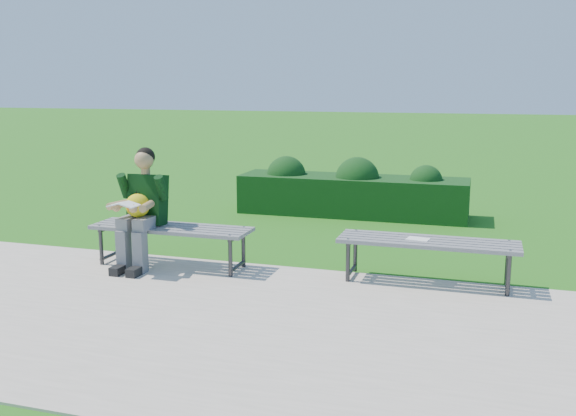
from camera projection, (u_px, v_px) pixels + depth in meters
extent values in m
plane|color=#32731F|center=(281.00, 268.00, 7.16)|extent=(80.00, 80.00, 0.00)
cube|color=#C2B3A0|center=(219.00, 321.00, 5.52)|extent=(30.00, 3.50, 0.02)
cube|color=#154416|center=(352.00, 196.00, 10.02)|extent=(3.54, 0.91, 0.60)
sphere|color=#154416|center=(286.00, 176.00, 10.31)|extent=(0.63, 0.63, 0.63)
sphere|color=#154416|center=(357.00, 179.00, 9.93)|extent=(0.69, 0.69, 0.68)
sphere|color=#154416|center=(426.00, 181.00, 9.68)|extent=(0.50, 0.50, 0.50)
cube|color=gray|center=(162.00, 232.00, 6.90)|extent=(1.80, 0.08, 0.04)
cube|color=gray|center=(167.00, 230.00, 6.99)|extent=(1.80, 0.08, 0.04)
cube|color=gray|center=(171.00, 228.00, 7.09)|extent=(1.80, 0.08, 0.04)
cube|color=gray|center=(175.00, 226.00, 7.19)|extent=(1.80, 0.08, 0.04)
cube|color=gray|center=(180.00, 224.00, 7.28)|extent=(1.80, 0.09, 0.04)
cylinder|color=#2D2D30|center=(101.00, 247.00, 7.18)|extent=(0.04, 0.04, 0.41)
cylinder|color=#2D2D30|center=(120.00, 239.00, 7.54)|extent=(0.04, 0.04, 0.41)
cylinder|color=#2D2D30|center=(110.00, 227.00, 7.32)|extent=(0.04, 0.42, 0.04)
cylinder|color=#2D2D30|center=(111.00, 255.00, 7.39)|extent=(0.04, 0.42, 0.04)
cylinder|color=gray|center=(99.00, 225.00, 7.12)|extent=(0.02, 0.02, 0.01)
cylinder|color=gray|center=(119.00, 218.00, 7.51)|extent=(0.02, 0.02, 0.01)
cylinder|color=#2D2D30|center=(230.00, 258.00, 6.73)|extent=(0.04, 0.04, 0.41)
cylinder|color=#2D2D30|center=(243.00, 249.00, 7.08)|extent=(0.04, 0.04, 0.41)
cylinder|color=#2D2D30|center=(237.00, 237.00, 6.87)|extent=(0.04, 0.42, 0.04)
cylinder|color=#2D2D30|center=(237.00, 266.00, 6.93)|extent=(0.04, 0.42, 0.04)
cylinder|color=gray|center=(229.00, 235.00, 6.66)|extent=(0.02, 0.02, 0.01)
cylinder|color=gray|center=(244.00, 227.00, 7.05)|extent=(0.02, 0.02, 0.01)
cube|color=gray|center=(426.00, 247.00, 6.28)|extent=(1.80, 0.08, 0.04)
cube|color=gray|center=(427.00, 244.00, 6.38)|extent=(1.80, 0.08, 0.04)
cube|color=gray|center=(428.00, 242.00, 6.47)|extent=(1.80, 0.09, 0.04)
cube|color=gray|center=(429.00, 240.00, 6.57)|extent=(1.80, 0.09, 0.04)
cube|color=gray|center=(430.00, 237.00, 6.67)|extent=(1.80, 0.09, 0.04)
cylinder|color=#2D2D30|center=(348.00, 262.00, 6.56)|extent=(0.04, 0.04, 0.41)
cylinder|color=#2D2D30|center=(355.00, 253.00, 6.92)|extent=(0.04, 0.04, 0.41)
cylinder|color=#2D2D30|center=(352.00, 240.00, 6.71)|extent=(0.04, 0.42, 0.04)
cylinder|color=#2D2D30|center=(351.00, 271.00, 6.77)|extent=(0.04, 0.42, 0.04)
cylinder|color=gray|center=(348.00, 239.00, 6.50)|extent=(0.02, 0.02, 0.01)
cylinder|color=gray|center=(356.00, 230.00, 6.89)|extent=(0.02, 0.02, 0.01)
cylinder|color=#2D2D30|center=(508.00, 275.00, 6.11)|extent=(0.04, 0.04, 0.41)
cylinder|color=#2D2D30|center=(507.00, 265.00, 6.47)|extent=(0.04, 0.04, 0.41)
cylinder|color=#2D2D30|center=(509.00, 252.00, 6.25)|extent=(0.04, 0.42, 0.04)
cylinder|color=#2D2D30|center=(507.00, 284.00, 6.32)|extent=(0.04, 0.42, 0.04)
cylinder|color=gray|center=(510.00, 250.00, 6.05)|extent=(0.02, 0.02, 0.01)
cylinder|color=gray|center=(509.00, 240.00, 6.44)|extent=(0.02, 0.02, 0.01)
cube|color=gray|center=(131.00, 221.00, 7.04)|extent=(0.14, 0.42, 0.13)
cube|color=gray|center=(147.00, 222.00, 6.98)|extent=(0.14, 0.42, 0.13)
cube|color=gray|center=(124.00, 251.00, 6.93)|extent=(0.12, 0.13, 0.45)
cube|color=gray|center=(140.00, 252.00, 6.87)|extent=(0.12, 0.13, 0.45)
cube|color=black|center=(120.00, 269.00, 6.87)|extent=(0.11, 0.26, 0.09)
cube|color=black|center=(136.00, 271.00, 6.81)|extent=(0.11, 0.26, 0.09)
cube|color=black|center=(148.00, 199.00, 7.16)|extent=(0.40, 0.30, 0.59)
cylinder|color=#A88053|center=(146.00, 171.00, 7.08)|extent=(0.10, 0.10, 0.08)
sphere|color=#A88053|center=(144.00, 160.00, 7.03)|extent=(0.21, 0.21, 0.21)
sphere|color=black|center=(145.00, 157.00, 7.06)|extent=(0.21, 0.21, 0.21)
cylinder|color=black|center=(124.00, 186.00, 7.10)|extent=(0.10, 0.21, 0.30)
cylinder|color=black|center=(161.00, 188.00, 6.97)|extent=(0.10, 0.21, 0.30)
cylinder|color=#A88053|center=(119.00, 205.00, 6.91)|extent=(0.14, 0.31, 0.08)
cylinder|color=#A88053|center=(147.00, 206.00, 6.81)|extent=(0.14, 0.31, 0.08)
sphere|color=#A88053|center=(116.00, 208.00, 6.74)|extent=(0.09, 0.09, 0.09)
sphere|color=#A88053|center=(133.00, 209.00, 6.68)|extent=(0.09, 0.09, 0.09)
sphere|color=gold|center=(138.00, 206.00, 6.96)|extent=(0.26, 0.26, 0.26)
cone|color=orange|center=(132.00, 208.00, 6.85)|extent=(0.08, 0.08, 0.08)
cone|color=black|center=(136.00, 194.00, 6.95)|extent=(0.03, 0.05, 0.08)
cone|color=black|center=(139.00, 194.00, 6.95)|extent=(0.03, 0.04, 0.07)
sphere|color=white|center=(129.00, 204.00, 6.87)|extent=(0.05, 0.05, 0.05)
sphere|color=white|center=(136.00, 205.00, 6.85)|extent=(0.05, 0.05, 0.05)
cube|color=white|center=(117.00, 204.00, 6.70)|extent=(0.15, 0.20, 0.05)
cube|color=white|center=(130.00, 205.00, 6.66)|extent=(0.15, 0.20, 0.05)
cube|color=white|center=(418.00, 239.00, 6.50)|extent=(0.24, 0.20, 0.01)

